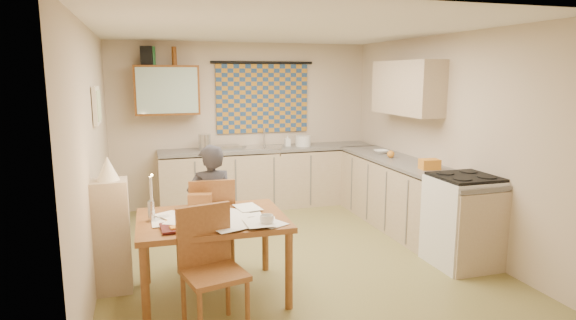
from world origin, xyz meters
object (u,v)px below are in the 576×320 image
object	(u,v)px
person	(211,209)
shelf_stand	(112,236)
chair_far	(212,241)
dining_table	(213,256)
stove	(463,220)
counter_back	(269,177)
counter_right	(407,198)

from	to	relation	value
person	shelf_stand	bearing A→B (deg)	5.50
chair_far	shelf_stand	distance (m)	1.01
dining_table	chair_far	bearing A→B (deg)	83.54
stove	shelf_stand	world-z (taller)	shelf_stand
counter_back	stove	xyz separation A→B (m)	(1.38, -2.86, 0.04)
chair_far	counter_right	bearing A→B (deg)	-164.69
counter_back	shelf_stand	world-z (taller)	shelf_stand
person	stove	bearing A→B (deg)	160.76
counter_right	chair_far	size ratio (longest dim) A/B	2.95
person	dining_table	bearing A→B (deg)	76.65
counter_back	person	size ratio (longest dim) A/B	2.47
stove	person	size ratio (longest dim) A/B	0.73
counter_right	person	bearing A→B (deg)	-168.63
counter_back	stove	distance (m)	3.18
dining_table	chair_far	distance (m)	0.60
chair_far	shelf_stand	xyz separation A→B (m)	(-0.96, -0.22, 0.23)
counter_right	dining_table	world-z (taller)	counter_right
counter_back	stove	size ratio (longest dim) A/B	3.37
chair_far	stove	bearing A→B (deg)	170.67
counter_back	dining_table	size ratio (longest dim) A/B	2.47
counter_back	shelf_stand	bearing A→B (deg)	-131.44
dining_table	person	size ratio (longest dim) A/B	1.00
chair_far	shelf_stand	bearing A→B (deg)	17.13
dining_table	shelf_stand	xyz separation A→B (m)	(-0.88, 0.38, 0.16)
counter_right	stove	distance (m)	1.13
counter_back	chair_far	bearing A→B (deg)	-118.33
counter_back	shelf_stand	distance (m)	3.27
chair_far	shelf_stand	size ratio (longest dim) A/B	0.93
counter_right	stove	xyz separation A→B (m)	(-0.00, -1.13, 0.04)
counter_back	chair_far	world-z (taller)	chair_far
counter_right	shelf_stand	xyz separation A→B (m)	(-3.54, -0.71, 0.09)
stove	chair_far	distance (m)	2.66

